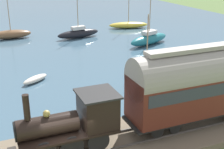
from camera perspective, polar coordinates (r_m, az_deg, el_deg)
name	(u,v)px	position (r m, az deg, el deg)	size (l,w,h in m)	color
harbor_water	(2,21)	(57.47, -19.51, 9.23)	(80.00, 80.00, 0.01)	#426075
steam_locomotive	(76,119)	(16.22, -6.57, -8.12)	(2.10, 5.66, 3.48)	black
passenger_coach	(200,81)	(19.12, 15.79, -1.21)	(2.47, 9.13, 4.79)	black
sailboat_brown	(11,34)	(43.72, -17.99, 7.02)	(1.78, 5.24, 5.32)	brown
sailboat_yellow	(128,25)	(48.40, 3.02, 9.07)	(3.03, 6.20, 8.39)	gold
sailboat_black	(78,33)	(42.29, -6.17, 7.53)	(2.45, 6.18, 6.66)	black
sailboat_teal	(149,39)	(38.95, 6.79, 6.50)	(3.84, 6.57, 5.73)	#1E707A
sailboat_green	(146,81)	(25.69, 6.20, -1.28)	(2.59, 4.17, 5.97)	#236B42
rowboat_far_out	(35,79)	(27.45, -13.86, -0.82)	(2.20, 2.64, 0.52)	beige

